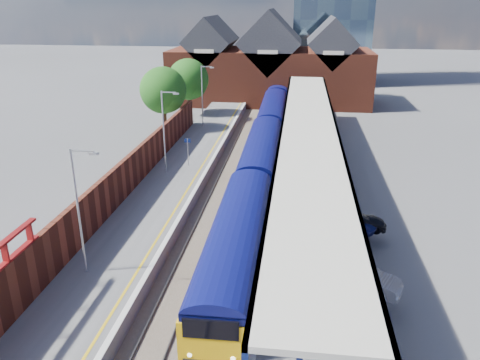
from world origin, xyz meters
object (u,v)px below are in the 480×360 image
object	(u,v)px
lamp_post_d	(203,92)
parked_car_blue	(343,220)
train	(268,130)
parked_car_dark	(355,221)
lamp_post_c	(165,127)
parked_car_silver	(360,277)
platform_sign	(188,147)
lamp_post_b	(80,205)

from	to	relation	value
lamp_post_d	parked_car_blue	bearing A→B (deg)	-60.46
train	parked_car_dark	world-z (taller)	train
lamp_post_c	parked_car_dark	bearing A→B (deg)	-31.11
parked_car_silver	platform_sign	bearing A→B (deg)	58.31
parked_car_silver	parked_car_dark	xyz separation A→B (m)	(0.41, 6.85, -0.09)
lamp_post_d	lamp_post_b	bearing A→B (deg)	-90.00
lamp_post_c	lamp_post_b	bearing A→B (deg)	-90.00
train	parked_car_blue	world-z (taller)	train
parked_car_silver	lamp_post_b	bearing A→B (deg)	112.74
parked_car_blue	parked_car_dark	bearing A→B (deg)	-69.18
lamp_post_b	lamp_post_d	distance (m)	32.00
platform_sign	lamp_post_d	bearing A→B (deg)	95.56
lamp_post_b	parked_car_dark	size ratio (longest dim) A/B	1.73
parked_car_silver	parked_car_dark	size ratio (longest dim) A/B	1.01
lamp_post_b	lamp_post_d	xyz separation A→B (m)	(0.00, 32.00, 0.00)
train	lamp_post_c	xyz separation A→B (m)	(-7.86, -11.02, 2.87)
platform_sign	train	bearing A→B (deg)	54.25
parked_car_dark	lamp_post_b	bearing A→B (deg)	109.56
lamp_post_b	train	bearing A→B (deg)	73.79
lamp_post_d	parked_car_dark	world-z (taller)	lamp_post_d
lamp_post_d	lamp_post_c	bearing A→B (deg)	-90.00
train	lamp_post_c	distance (m)	13.83
parked_car_blue	lamp_post_b	bearing A→B (deg)	136.89
train	parked_car_silver	bearing A→B (deg)	-76.18
parked_car_blue	platform_sign	bearing A→B (deg)	69.86
platform_sign	parked_car_silver	distance (m)	22.13
lamp_post_b	parked_car_dark	bearing A→B (deg)	25.32
platform_sign	parked_car_blue	bearing A→B (deg)	-40.62
train	parked_car_blue	size ratio (longest dim) A/B	15.50
platform_sign	parked_car_silver	size ratio (longest dim) A/B	0.61
lamp_post_d	parked_car_dark	size ratio (longest dim) A/B	1.73
lamp_post_b	platform_sign	distance (m)	18.20
lamp_post_c	lamp_post_d	xyz separation A→B (m)	(0.00, 16.00, 0.00)
lamp_post_c	lamp_post_d	size ratio (longest dim) A/B	1.00
lamp_post_c	parked_car_silver	size ratio (longest dim) A/B	1.71
lamp_post_b	parked_car_blue	size ratio (longest dim) A/B	1.65
lamp_post_b	lamp_post_c	size ratio (longest dim) A/B	1.00
lamp_post_c	parked_car_blue	size ratio (longest dim) A/B	1.65
lamp_post_c	parked_car_silver	distance (m)	21.68
lamp_post_b	lamp_post_c	xyz separation A→B (m)	(0.00, 16.00, 0.00)
lamp_post_d	parked_car_dark	distance (m)	29.25
parked_car_silver	parked_car_blue	xyz separation A→B (m)	(-0.30, 6.84, -0.08)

